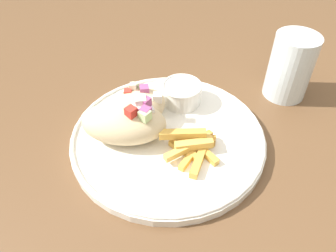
# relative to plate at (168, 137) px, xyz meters

# --- Properties ---
(table) EXTENTS (1.49, 1.49, 0.73)m
(table) POSITION_rel_plate_xyz_m (0.04, 0.03, -0.07)
(table) COLOR brown
(table) RESTS_ON ground_plane
(plate) EXTENTS (0.32, 0.32, 0.02)m
(plate) POSITION_rel_plate_xyz_m (0.00, 0.00, 0.00)
(plate) COLOR white
(plate) RESTS_ON table
(pita_sandwich_near) EXTENTS (0.14, 0.09, 0.07)m
(pita_sandwich_near) POSITION_rel_plate_xyz_m (-0.07, -0.01, 0.04)
(pita_sandwich_near) COLOR beige
(pita_sandwich_near) RESTS_ON plate
(pita_sandwich_far) EXTENTS (0.15, 0.16, 0.06)m
(pita_sandwich_far) POSITION_rel_plate_xyz_m (-0.06, 0.02, 0.03)
(pita_sandwich_far) COLOR beige
(pita_sandwich_far) RESTS_ON plate
(fries_pile) EXTENTS (0.10, 0.09, 0.03)m
(fries_pile) POSITION_rel_plate_xyz_m (0.04, -0.03, 0.02)
(fries_pile) COLOR gold
(fries_pile) RESTS_ON plate
(sauce_ramekin) EXTENTS (0.07, 0.07, 0.04)m
(sauce_ramekin) POSITION_rel_plate_xyz_m (0.01, 0.09, 0.03)
(sauce_ramekin) COLOR white
(sauce_ramekin) RESTS_ON plate
(water_glass) EXTENTS (0.08, 0.08, 0.12)m
(water_glass) POSITION_rel_plate_xyz_m (0.21, 0.15, 0.05)
(water_glass) COLOR silver
(water_glass) RESTS_ON table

